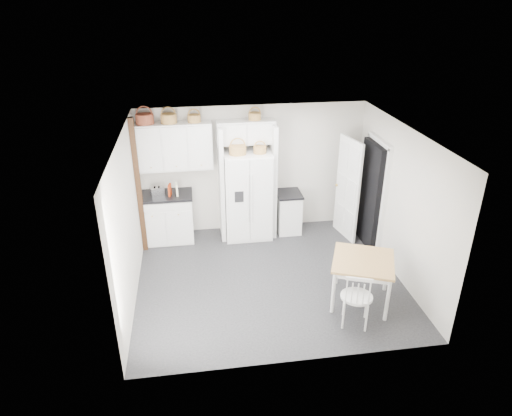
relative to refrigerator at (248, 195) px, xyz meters
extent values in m
plane|color=black|center=(0.15, -1.66, -0.89)|extent=(4.50, 4.50, 0.00)
plane|color=white|center=(0.15, -1.66, 1.71)|extent=(4.50, 4.50, 0.00)
plane|color=beige|center=(0.15, 0.34, 0.41)|extent=(4.50, 0.00, 4.50)
plane|color=beige|center=(-2.10, -1.66, 0.41)|extent=(0.00, 4.00, 4.00)
plane|color=beige|center=(2.40, -1.66, 0.41)|extent=(0.00, 4.00, 4.00)
cube|color=white|center=(0.00, 0.00, 0.00)|extent=(0.92, 0.74, 1.78)
cube|color=white|center=(-1.62, 0.04, -0.42)|extent=(1.02, 0.65, 0.95)
cube|color=white|center=(0.85, 0.04, -0.48)|extent=(0.46, 0.56, 0.82)
cube|color=#9E622D|center=(1.49, -2.49, -0.50)|extent=(1.21, 1.21, 0.77)
cube|color=white|center=(1.22, -3.01, -0.41)|extent=(0.59, 0.57, 0.97)
cube|color=black|center=(-1.62, 0.04, 0.08)|extent=(1.06, 0.69, 0.04)
cube|color=black|center=(0.85, 0.04, -0.05)|extent=(0.50, 0.59, 0.04)
cube|color=silver|center=(-1.75, -0.01, 0.19)|extent=(0.29, 0.22, 0.17)
cube|color=#9F2B0C|center=(-1.51, -0.04, 0.22)|extent=(0.06, 0.16, 0.23)
cube|color=#F5EEC4|center=(-1.37, -0.04, 0.22)|extent=(0.05, 0.16, 0.24)
cylinder|color=brown|center=(-1.86, 0.17, 1.55)|extent=(0.33, 0.33, 0.19)
cylinder|color=#A1713E|center=(-1.43, 0.17, 1.55)|extent=(0.29, 0.29, 0.17)
cylinder|color=#A1713E|center=(-0.96, 0.17, 1.53)|extent=(0.24, 0.24, 0.14)
cylinder|color=#A1713E|center=(0.17, 0.17, 1.53)|extent=(0.24, 0.24, 0.14)
cylinder|color=#A1713E|center=(-0.19, -0.10, 0.97)|extent=(0.32, 0.32, 0.17)
cylinder|color=#A1713E|center=(0.23, -0.10, 0.95)|extent=(0.24, 0.24, 0.13)
cube|color=white|center=(-1.35, 0.17, 1.01)|extent=(1.40, 0.34, 0.90)
cube|color=white|center=(0.00, 0.17, 1.24)|extent=(1.12, 0.34, 0.45)
cube|color=white|center=(-0.51, 0.04, 0.26)|extent=(0.08, 0.60, 2.30)
cube|color=white|center=(0.51, 0.04, 0.26)|extent=(0.08, 0.60, 2.30)
cube|color=black|center=(-2.05, -0.31, 0.41)|extent=(0.09, 0.09, 2.60)
cube|color=black|center=(2.31, -0.66, 0.14)|extent=(0.18, 0.85, 2.05)
cube|color=white|center=(1.95, -0.32, 0.14)|extent=(0.21, 0.79, 2.05)
camera|label=1|loc=(-1.06, -8.23, 3.66)|focal=32.00mm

